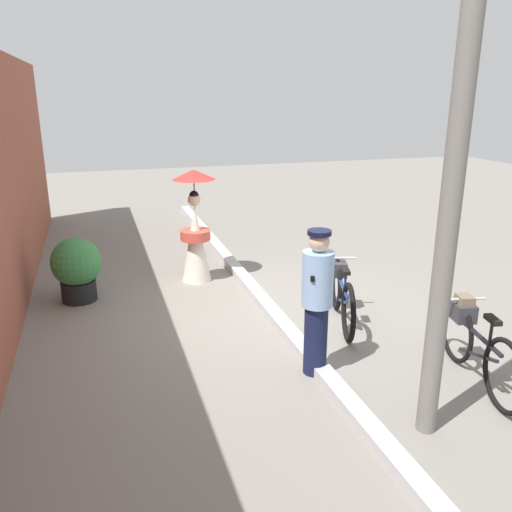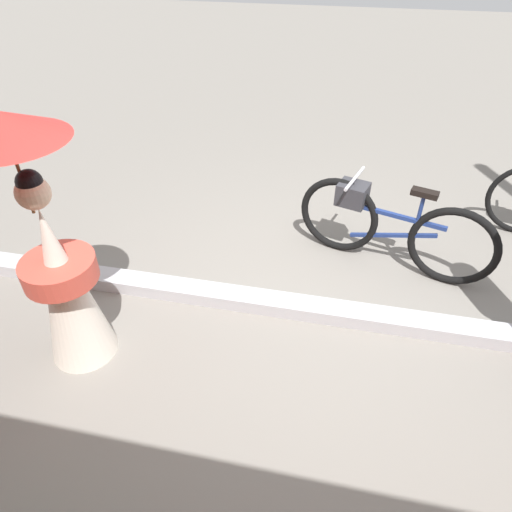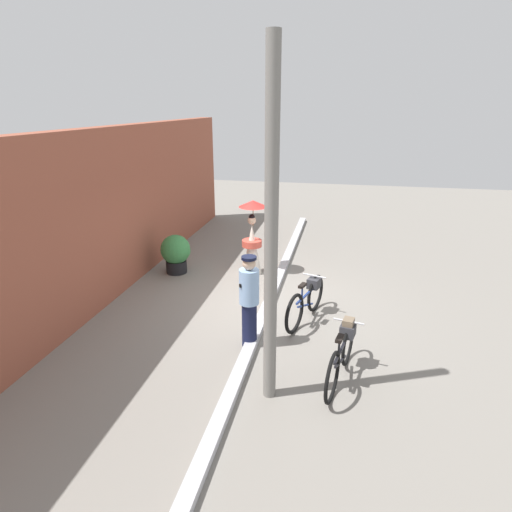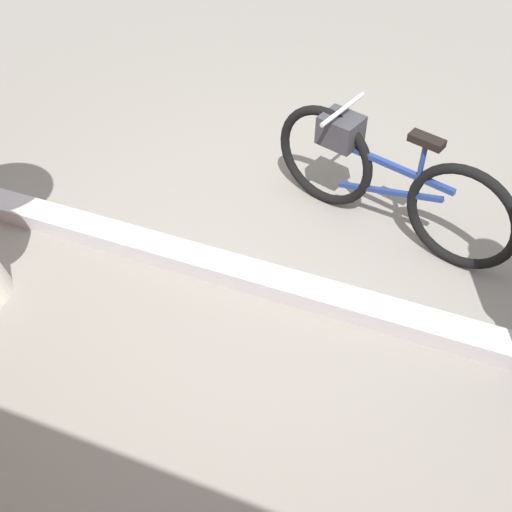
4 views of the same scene
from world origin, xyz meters
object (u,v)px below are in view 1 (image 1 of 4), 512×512
Objects in this scene: bicycle_far_side at (341,293)px; person_with_parasol at (195,229)px; person_officer at (317,299)px; utility_pole at (454,174)px; bicycle_near_officer at (475,342)px; potted_plant_by_door at (78,267)px.

bicycle_far_side is 2.76m from person_with_parasol.
person_officer is 0.90× the size of person_with_parasol.
person_officer is 0.35× the size of utility_pole.
person_with_parasol reaches higher than bicycle_near_officer.
person_with_parasol is 1.89× the size of potted_plant_by_door.
potted_plant_by_door is at bearing 35.87° from utility_pole.
potted_plant_by_door is (3.69, 4.13, 0.08)m from bicycle_near_officer.
bicycle_near_officer is 4.65m from person_with_parasol.
bicycle_far_side is at bearing 21.59° from bicycle_near_officer.
bicycle_near_officer is at bearing -158.41° from bicycle_far_side.
person_officer is at bearing -168.59° from person_with_parasol.
person_with_parasol is (3.38, 0.68, -0.01)m from person_officer.
person_with_parasol is 0.38× the size of utility_pole.
person_with_parasol is at bearing 35.06° from bicycle_far_side.
utility_pole reaches higher than person_with_parasol.
person_officer is (-1.15, 0.88, 0.46)m from bicycle_far_side.
bicycle_far_side is at bearing -6.99° from utility_pole.
bicycle_far_side is 1.05× the size of person_officer.
bicycle_near_officer is 2.28m from utility_pole.
potted_plant_by_door reaches higher than bicycle_far_side.
bicycle_near_officer is at bearing -57.93° from utility_pole.
bicycle_near_officer is 1.77m from person_officer.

